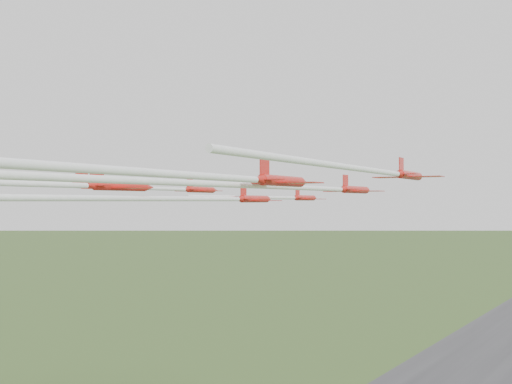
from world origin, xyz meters
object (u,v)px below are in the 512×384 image
Objects in this scene: jet_row2_left at (170,189)px; jet_row3_right at (381,172)px; jet_row3_left at (41,182)px; jet_lead at (284,198)px; jet_row3_mid at (210,199)px; jet_row2_right at (302,188)px; jet_trail_solo at (16,183)px; jet_row4_left at (41,183)px; jet_row4_right at (204,176)px.

jet_row2_left is 0.93× the size of jet_row3_right.
jet_row3_left is 1.18× the size of jet_row3_right.
jet_row3_mid is at bearing -85.59° from jet_lead.
jet_row2_right reaches higher than jet_trail_solo.
jet_row3_left reaches higher than jet_row4_left.
jet_lead is 0.62× the size of jet_row2_right.
jet_row4_left is at bearing -158.53° from jet_row3_right.
jet_row3_left is (-7.75, -18.85, 0.83)m from jet_row2_left.
jet_row3_left is (-36.23, -14.58, 1.11)m from jet_row2_right.
jet_row4_left is at bearing -137.41° from jet_row2_right.
jet_row4_right is (27.55, -1.45, 0.03)m from jet_row4_left.
jet_row2_left is at bearing 167.43° from jet_row2_right.
jet_row3_right is (22.45, 2.65, 2.94)m from jet_row3_mid.
jet_row3_mid is at bearing 123.23° from jet_row4_right.
jet_row2_right is at bearing 69.52° from jet_trail_solo.
jet_row4_left reaches higher than jet_row3_mid.
jet_row3_mid is at bearing 8.15° from jet_row3_left.
jet_row3_left is 1.16× the size of jet_row4_left.
jet_trail_solo is (-8.75, -34.95, -0.15)m from jet_row2_right.
jet_lead reaches higher than jet_row3_mid.
jet_row3_left is at bearing -122.22° from jet_row2_left.
jet_row2_left is 0.79× the size of jet_row3_left.
jet_row3_left reaches higher than jet_lead.
jet_row3_right reaches higher than jet_row3_left.
jet_row3_left is 1.09× the size of jet_row3_mid.
jet_row4_left is at bearing -38.48° from jet_row3_left.
jet_row4_left reaches higher than jet_lead.
jet_row4_left is (6.13, -27.93, 0.19)m from jet_row2_left.
jet_row4_left is at bearing 170.52° from jet_row4_right.
jet_row3_left is 0.92× the size of jet_row4_right.
jet_trail_solo is (13.61, -11.30, -0.61)m from jet_row4_left.
jet_row3_left reaches higher than jet_row4_right.
jet_row2_right reaches higher than jet_row3_mid.
jet_lead is 0.73× the size of jet_row3_left.
jet_row2_left is 20.40m from jet_row3_left.
jet_lead is 0.79× the size of jet_trail_solo.
jet_trail_solo is at bearing -41.84° from jet_row3_left.
jet_lead is at bearing 50.49° from jet_row3_left.
jet_row4_right is at bearing 28.79° from jet_trail_solo.
jet_row4_right is at bearing -72.95° from jet_lead.
jet_row2_right is 14.62m from jet_row3_right.
jet_row3_right is 21.40m from jet_row4_right.
jet_row4_right is (33.68, -29.38, 0.22)m from jet_row2_left.
jet_row4_right is 1.17× the size of jet_trail_solo.
jet_row4_left is (-7.93, -41.15, 1.65)m from jet_lead.
jet_row3_right reaches higher than jet_row4_right.
jet_row2_right is 1.27× the size of jet_trail_solo.
jet_row2_right is 12.13m from jet_row3_mid.
jet_lead is 19.36m from jet_row2_left.
jet_row3_left is 1.08× the size of jet_trail_solo.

